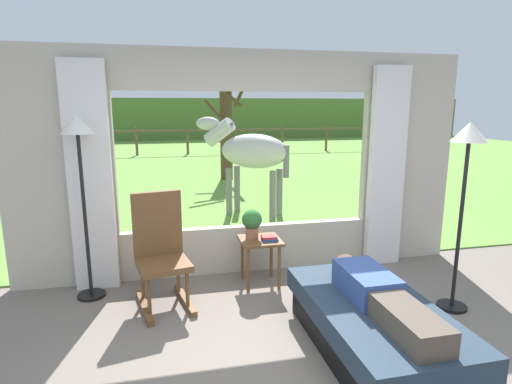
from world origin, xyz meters
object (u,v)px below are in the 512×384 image
at_px(rocking_chair, 161,251).
at_px(horse, 250,152).
at_px(floor_lamp_right, 467,160).
at_px(side_table, 260,247).
at_px(potted_plant, 252,222).
at_px(floor_lamp_left, 79,152).
at_px(recliner_sofa, 373,327).
at_px(book_stack, 269,238).
at_px(reclining_person, 378,294).
at_px(pasture_tree, 226,125).

xyz_separation_m(rocking_chair, horse, (1.54, 3.12, 0.61)).
bearing_deg(horse, floor_lamp_right, -125.65).
height_order(side_table, floor_lamp_right, floor_lamp_right).
bearing_deg(side_table, potted_plant, 143.13).
bearing_deg(floor_lamp_left, recliner_sofa, -32.96).
bearing_deg(side_table, rocking_chair, -168.16).
bearing_deg(recliner_sofa, floor_lamp_right, 23.76).
bearing_deg(potted_plant, floor_lamp_right, -29.53).
bearing_deg(potted_plant, floor_lamp_left, 179.53).
relative_size(book_stack, floor_lamp_left, 0.09).
bearing_deg(floor_lamp_left, potted_plant, -0.47).
distance_m(recliner_sofa, side_table, 1.58).
bearing_deg(floor_lamp_left, reclining_person, -33.81).
relative_size(side_table, book_stack, 3.03).
xyz_separation_m(floor_lamp_left, pasture_tree, (2.41, 6.59, -0.05)).
bearing_deg(floor_lamp_right, reclining_person, -153.74).
xyz_separation_m(potted_plant, floor_lamp_right, (1.79, -1.01, 0.75)).
distance_m(horse, pasture_tree, 3.78).
relative_size(book_stack, floor_lamp_right, 0.10).
relative_size(rocking_chair, pasture_tree, 0.34).
bearing_deg(book_stack, floor_lamp_right, -28.85).
xyz_separation_m(rocking_chair, floor_lamp_right, (2.76, -0.73, 0.91)).
distance_m(rocking_chair, floor_lamp_left, 1.24).
bearing_deg(recliner_sofa, floor_lamp_left, 146.62).
height_order(reclining_person, floor_lamp_right, floor_lamp_right).
distance_m(potted_plant, book_stack, 0.26).
relative_size(rocking_chair, potted_plant, 3.50).
height_order(recliner_sofa, book_stack, book_stack).
bearing_deg(pasture_tree, horse, -92.19).
bearing_deg(potted_plant, side_table, -36.87).
xyz_separation_m(reclining_person, rocking_chair, (-1.64, 1.29, 0.02)).
height_order(side_table, pasture_tree, pasture_tree).
bearing_deg(recliner_sofa, reclining_person, -90.42).
relative_size(recliner_sofa, pasture_tree, 0.53).
xyz_separation_m(reclining_person, pasture_tree, (0.04, 8.17, 0.93)).
xyz_separation_m(recliner_sofa, book_stack, (-0.49, 1.40, 0.33)).
height_order(recliner_sofa, horse, horse).
bearing_deg(side_table, horse, 80.57).
relative_size(reclining_person, potted_plant, 4.47).
xyz_separation_m(recliner_sofa, floor_lamp_right, (1.13, 0.51, 1.24)).
xyz_separation_m(recliner_sofa, rocking_chair, (-1.64, 1.24, 0.33)).
relative_size(recliner_sofa, potted_plant, 5.33).
height_order(reclining_person, pasture_tree, pasture_tree).
bearing_deg(floor_lamp_left, pasture_tree, 69.94).
height_order(rocking_chair, side_table, rocking_chair).
relative_size(reclining_person, floor_lamp_right, 0.79).
bearing_deg(reclining_person, floor_lamp_right, 25.84).
bearing_deg(floor_lamp_right, pasture_tree, 98.10).
xyz_separation_m(reclining_person, horse, (-0.10, 4.40, 0.63)).
height_order(recliner_sofa, reclining_person, reclining_person).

